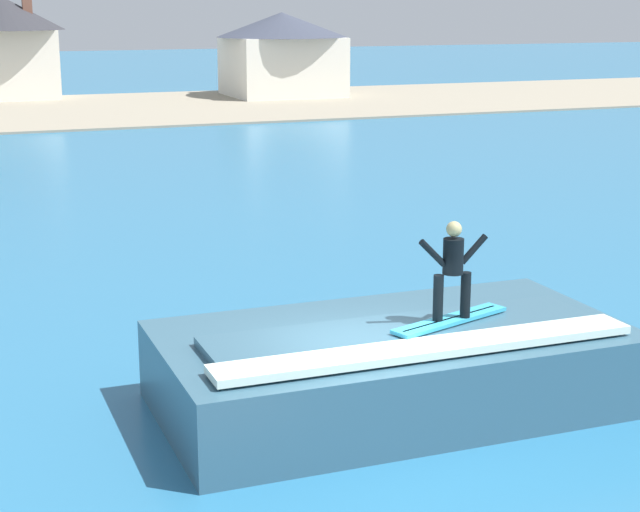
{
  "coord_description": "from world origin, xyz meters",
  "views": [
    {
      "loc": [
        -5.8,
        -13.12,
        6.24
      ],
      "look_at": [
        0.76,
        3.95,
        1.72
      ],
      "focal_mm": 57.48,
      "sensor_mm": 36.0,
      "label": 1
    }
  ],
  "objects_px": {
    "surfboard": "(450,320)",
    "wave_crest": "(393,366)",
    "surfer": "(453,265)",
    "car_far_shore": "(311,84)",
    "house_gabled_white": "(282,51)",
    "house_small_cottage": "(2,40)"
  },
  "relations": [
    {
      "from": "surfboard",
      "to": "house_small_cottage",
      "type": "relative_size",
      "value": 0.27
    },
    {
      "from": "surfer",
      "to": "house_gabled_white",
      "type": "height_order",
      "value": "house_gabled_white"
    },
    {
      "from": "surfboard",
      "to": "house_gabled_white",
      "type": "xyz_separation_m",
      "value": [
        15.56,
        53.3,
        1.67
      ]
    },
    {
      "from": "surfer",
      "to": "house_gabled_white",
      "type": "distance_m",
      "value": 55.56
    },
    {
      "from": "car_far_shore",
      "to": "house_small_cottage",
      "type": "height_order",
      "value": "house_small_cottage"
    },
    {
      "from": "surfer",
      "to": "wave_crest",
      "type": "bearing_deg",
      "value": 153.55
    },
    {
      "from": "house_gabled_white",
      "to": "wave_crest",
      "type": "bearing_deg",
      "value": -107.16
    },
    {
      "from": "surfer",
      "to": "house_small_cottage",
      "type": "relative_size",
      "value": 0.19
    },
    {
      "from": "car_far_shore",
      "to": "house_gabled_white",
      "type": "bearing_deg",
      "value": 130.76
    },
    {
      "from": "surfer",
      "to": "car_far_shore",
      "type": "bearing_deg",
      "value": 71.78
    },
    {
      "from": "wave_crest",
      "to": "surfer",
      "type": "bearing_deg",
      "value": -26.45
    },
    {
      "from": "wave_crest",
      "to": "surfer",
      "type": "xyz_separation_m",
      "value": [
        0.79,
        -0.39,
        1.67
      ]
    },
    {
      "from": "surfboard",
      "to": "surfer",
      "type": "distance_m",
      "value": 0.89
    },
    {
      "from": "surfer",
      "to": "house_small_cottage",
      "type": "height_order",
      "value": "house_small_cottage"
    },
    {
      "from": "wave_crest",
      "to": "surfer",
      "type": "distance_m",
      "value": 1.89
    },
    {
      "from": "car_far_shore",
      "to": "surfer",
      "type": "bearing_deg",
      "value": -108.22
    },
    {
      "from": "wave_crest",
      "to": "house_small_cottage",
      "type": "distance_m",
      "value": 57.51
    },
    {
      "from": "surfboard",
      "to": "wave_crest",
      "type": "bearing_deg",
      "value": 155.48
    },
    {
      "from": "car_far_shore",
      "to": "house_gabled_white",
      "type": "height_order",
      "value": "house_gabled_white"
    },
    {
      "from": "wave_crest",
      "to": "car_far_shore",
      "type": "relative_size",
      "value": 1.86
    },
    {
      "from": "house_gabled_white",
      "to": "surfer",
      "type": "bearing_deg",
      "value": -106.26
    },
    {
      "from": "surfer",
      "to": "car_far_shore",
      "type": "relative_size",
      "value": 0.39
    }
  ]
}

